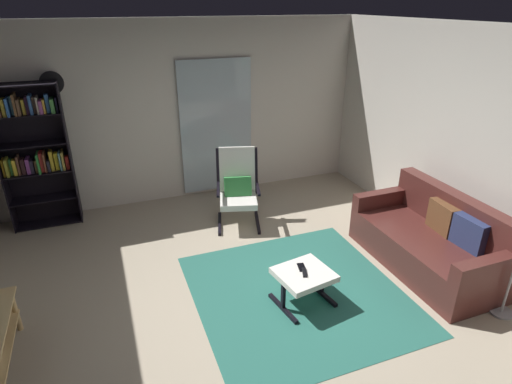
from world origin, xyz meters
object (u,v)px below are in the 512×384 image
object	(u,v)px
wall_clock	(52,83)
leather_sofa	(432,242)
bookshelf_near_tv	(34,148)
ottoman	(304,277)
cell_phone	(302,267)
lounge_armchair	(238,185)
tv_remote	(304,272)

from	to	relation	value
wall_clock	leather_sofa	bearing A→B (deg)	-36.76
bookshelf_near_tv	leather_sofa	size ratio (longest dim) A/B	1.07
ottoman	cell_phone	bearing A→B (deg)	83.50
lounge_armchair	ottoman	world-z (taller)	lounge_armchair
leather_sofa	lounge_armchair	world-z (taller)	lounge_armchair
lounge_armchair	ottoman	bearing A→B (deg)	-88.40
cell_phone	tv_remote	bearing A→B (deg)	-85.60
cell_phone	wall_clock	xyz separation A→B (m)	(-2.16, 2.86, 1.48)
tv_remote	bookshelf_near_tv	bearing A→B (deg)	152.66
bookshelf_near_tv	lounge_armchair	world-z (taller)	bookshelf_near_tv
cell_phone	lounge_armchair	bearing A→B (deg)	105.47
leather_sofa	cell_phone	distance (m)	1.65
lounge_armchair	leather_sofa	bearing A→B (deg)	-46.40
lounge_armchair	tv_remote	bearing A→B (deg)	-88.62
lounge_armchair	wall_clock	distance (m)	2.69
leather_sofa	cell_phone	world-z (taller)	leather_sofa
tv_remote	wall_clock	distance (m)	3.94
wall_clock	cell_phone	bearing A→B (deg)	-52.91
tv_remote	wall_clock	xyz separation A→B (m)	(-2.15, 2.96, 1.47)
wall_clock	ottoman	bearing A→B (deg)	-53.72
wall_clock	lounge_armchair	bearing A→B (deg)	-26.58
lounge_armchair	wall_clock	xyz separation A→B (m)	(-2.10, 1.05, 1.32)
tv_remote	cell_phone	distance (m)	0.10
bookshelf_near_tv	lounge_armchair	size ratio (longest dim) A/B	1.86
leather_sofa	lounge_armchair	distance (m)	2.49
lounge_armchair	cell_phone	size ratio (longest dim) A/B	7.30
bookshelf_near_tv	tv_remote	world-z (taller)	bookshelf_near_tv
lounge_armchair	bookshelf_near_tv	bearing A→B (deg)	160.23
leather_sofa	ottoman	world-z (taller)	leather_sofa
bookshelf_near_tv	wall_clock	size ratio (longest dim) A/B	6.55
lounge_armchair	tv_remote	world-z (taller)	lounge_armchair
bookshelf_near_tv	lounge_armchair	bearing A→B (deg)	-19.77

